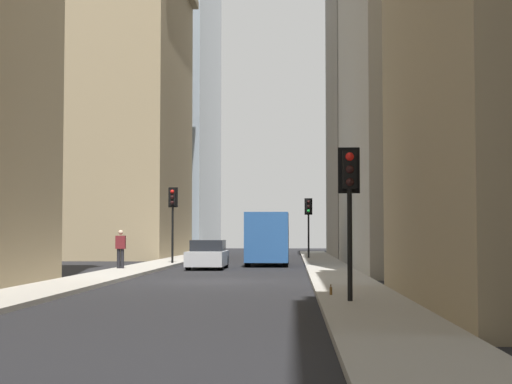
# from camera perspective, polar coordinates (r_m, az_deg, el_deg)

# --- Properties ---
(ground_plane) EXTENTS (135.00, 135.00, 0.00)m
(ground_plane) POSITION_cam_1_polar(r_m,az_deg,el_deg) (29.58, -2.79, -6.30)
(ground_plane) COLOR black
(sidewalk_right) EXTENTS (90.00, 2.20, 0.14)m
(sidewalk_right) POSITION_cam_1_polar(r_m,az_deg,el_deg) (30.33, -11.33, -6.03)
(sidewalk_right) COLOR #A8A399
(sidewalk_right) RESTS_ON ground_plane
(sidewalk_left) EXTENTS (90.00, 2.20, 0.14)m
(sidewalk_left) POSITION_cam_1_polar(r_m,az_deg,el_deg) (29.49, 6.00, -6.16)
(sidewalk_left) COLOR #A8A399
(sidewalk_left) RESTS_ON ground_plane
(building_left_midfar) EXTENTS (19.81, 10.00, 23.64)m
(building_left_midfar) POSITION_cam_1_polar(r_m,az_deg,el_deg) (41.77, 13.60, 11.10)
(building_left_midfar) COLOR #A8A091
(building_left_midfar) RESTS_ON ground_plane
(building_left_far) EXTENTS (17.98, 10.00, 27.19)m
(building_left_far) POSITION_cam_1_polar(r_m,az_deg,el_deg) (61.73, 9.97, 8.16)
(building_left_far) COLOR gray
(building_left_far) RESTS_ON ground_plane
(building_right_far) EXTENTS (16.20, 10.50, 24.59)m
(building_right_far) POSITION_cam_1_polar(r_m,az_deg,el_deg) (60.81, -10.19, 7.09)
(building_right_far) COLOR #9E8966
(building_right_far) RESTS_ON ground_plane
(delivery_truck) EXTENTS (6.46, 2.25, 2.84)m
(delivery_truck) POSITION_cam_1_polar(r_m,az_deg,el_deg) (44.20, 0.85, -3.31)
(delivery_truck) COLOR #285699
(delivery_truck) RESTS_ON ground_plane
(sedan_silver) EXTENTS (4.30, 1.78, 1.42)m
(sedan_silver) POSITION_cam_1_polar(r_m,az_deg,el_deg) (39.67, -3.43, -4.50)
(sedan_silver) COLOR #B7BABF
(sedan_silver) RESTS_ON ground_plane
(traffic_light_foreground) EXTENTS (0.43, 0.52, 3.64)m
(traffic_light_foreground) POSITION_cam_1_polar(r_m,az_deg,el_deg) (19.20, 6.62, 0.31)
(traffic_light_foreground) COLOR black
(traffic_light_foreground) RESTS_ON sidewalk_left
(traffic_light_midblock) EXTENTS (0.43, 0.52, 4.14)m
(traffic_light_midblock) POSITION_cam_1_polar(r_m,az_deg,el_deg) (44.31, -5.91, -1.07)
(traffic_light_midblock) COLOR black
(traffic_light_midblock) RESTS_ON sidewalk_right
(traffic_light_far_junction) EXTENTS (0.43, 0.52, 3.96)m
(traffic_light_far_junction) POSITION_cam_1_polar(r_m,az_deg,el_deg) (53.68, 3.73, -1.56)
(traffic_light_far_junction) COLOR black
(traffic_light_far_junction) RESTS_ON sidewalk_left
(pedestrian) EXTENTS (0.26, 0.44, 1.76)m
(pedestrian) POSITION_cam_1_polar(r_m,az_deg,el_deg) (37.65, -9.55, -3.88)
(pedestrian) COLOR black
(pedestrian) RESTS_ON sidewalk_right
(discarded_bottle) EXTENTS (0.07, 0.07, 0.27)m
(discarded_bottle) POSITION_cam_1_polar(r_m,az_deg,el_deg) (21.07, 5.31, -6.96)
(discarded_bottle) COLOR brown
(discarded_bottle) RESTS_ON sidewalk_left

